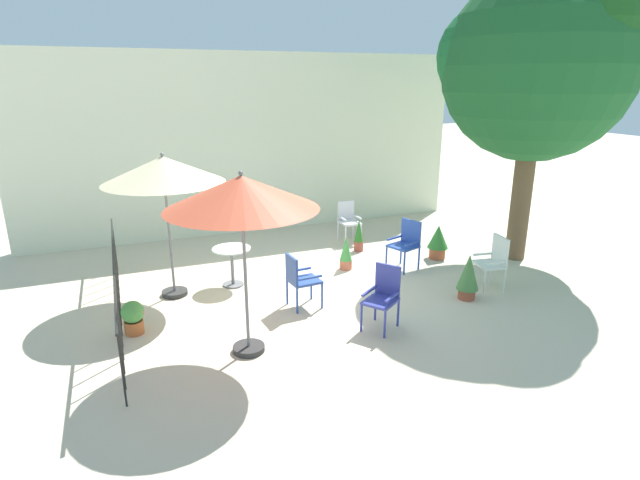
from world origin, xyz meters
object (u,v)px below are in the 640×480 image
object	(u,v)px
shade_tree	(538,65)
cafe_table_0	(232,260)
patio_umbrella_0	(163,171)
potted_plant_4	(359,236)
patio_chair_0	(406,241)
potted_plant_1	(468,275)
patio_chair_1	(383,294)
potted_plant_3	(438,240)
patio_umbrella_1	(242,194)
patio_chair_2	(348,219)
patio_chair_3	(300,277)
potted_plant_2	(346,253)
patio_chair_4	(494,259)
potted_plant_0	(133,317)

from	to	relation	value
shade_tree	cafe_table_0	world-z (taller)	shade_tree
patio_umbrella_0	potted_plant_4	bearing A→B (deg)	13.29
patio_chair_0	potted_plant_1	bearing A→B (deg)	-83.38
patio_chair_1	potted_plant_3	size ratio (longest dim) A/B	1.34
patio_chair_1	potted_plant_1	bearing A→B (deg)	11.22
patio_umbrella_1	patio_chair_2	world-z (taller)	patio_umbrella_1
patio_chair_2	patio_chair_3	bearing A→B (deg)	-127.10
cafe_table_0	potted_plant_3	distance (m)	4.32
shade_tree	potted_plant_2	size ratio (longest dim) A/B	8.43
patio_chair_1	potted_plant_3	world-z (taller)	patio_chair_1
patio_chair_4	potted_plant_2	bearing A→B (deg)	136.55
patio_umbrella_0	potted_plant_0	xyz separation A→B (m)	(-0.72, -1.23, -1.91)
patio_umbrella_1	patio_chair_0	bearing A→B (deg)	28.48
patio_chair_4	potted_plant_2	size ratio (longest dim) A/B	1.46
patio_chair_0	patio_chair_3	size ratio (longest dim) A/B	1.07
patio_chair_1	patio_chair_2	xyz separation A→B (m)	(1.35, 4.13, -0.01)
patio_umbrella_1	cafe_table_0	size ratio (longest dim) A/B	3.52
patio_chair_0	patio_chair_3	distance (m)	2.74
patio_chair_1	patio_chair_4	xyz separation A→B (m)	(2.52, 0.56, 0.02)
patio_chair_0	patio_umbrella_1	bearing A→B (deg)	-151.52
patio_chair_2	patio_chair_4	world-z (taller)	patio_chair_4
potted_plant_2	patio_chair_0	bearing A→B (deg)	-19.63
patio_chair_3	potted_plant_3	bearing A→B (deg)	18.85
patio_chair_3	patio_chair_4	size ratio (longest dim) A/B	0.93
patio_chair_0	patio_chair_2	xyz separation A→B (m)	(-0.29, 2.08, -0.03)
patio_chair_1	potted_plant_1	world-z (taller)	patio_chair_1
shade_tree	potted_plant_0	distance (m)	8.50
patio_umbrella_0	patio_chair_4	world-z (taller)	patio_umbrella_0
patio_chair_1	patio_umbrella_0	bearing A→B (deg)	139.12
patio_chair_2	potted_plant_2	distance (m)	1.88
patio_chair_3	potted_plant_2	bearing A→B (deg)	42.58
patio_chair_3	potted_plant_1	distance (m)	2.87
patio_chair_0	potted_plant_2	distance (m)	1.21
patio_chair_2	potted_plant_3	bearing A→B (deg)	-55.93
patio_chair_0	patio_umbrella_0	bearing A→B (deg)	175.38
cafe_table_0	patio_chair_1	world-z (taller)	patio_chair_1
patio_chair_3	patio_chair_0	bearing A→B (deg)	19.96
patio_chair_1	patio_chair_2	distance (m)	4.35
patio_umbrella_1	patio_chair_4	bearing A→B (deg)	6.45
shade_tree	cafe_table_0	size ratio (longest dim) A/B	7.87
potted_plant_0	potted_plant_4	xyz separation A→B (m)	(4.76, 2.19, 0.08)
patio_chair_4	potted_plant_2	distance (m)	2.77
patio_umbrella_0	patio_chair_2	distance (m)	4.78
shade_tree	potted_plant_2	bearing A→B (deg)	169.38
potted_plant_3	potted_plant_4	distance (m)	1.69
patio_umbrella_0	patio_chair_3	distance (m)	2.80
cafe_table_0	potted_plant_0	bearing A→B (deg)	-144.03
potted_plant_0	shade_tree	bearing A→B (deg)	4.38
patio_umbrella_0	patio_chair_4	distance (m)	5.85
patio_chair_3	patio_chair_4	distance (m)	3.50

